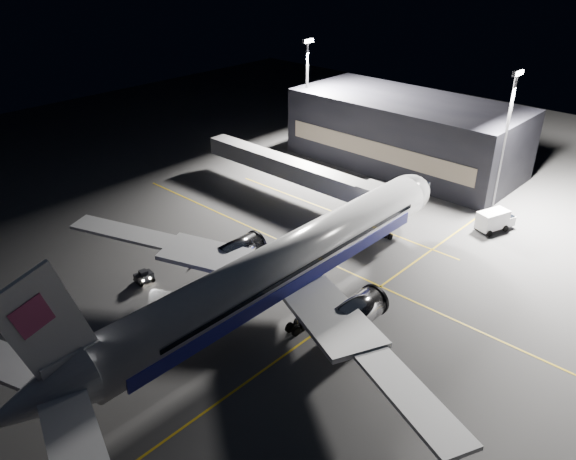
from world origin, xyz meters
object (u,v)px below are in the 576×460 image
at_px(floodlight_mast_north, 307,86).
at_px(baggage_tug, 144,277).
at_px(safety_cone_b, 191,265).
at_px(jet_bridge, 298,171).
at_px(airliner, 280,267).
at_px(floodlight_mast_south, 507,129).
at_px(service_truck, 495,220).
at_px(safety_cone_a, 243,298).
at_px(safety_cone_c, 249,295).

distance_m(floodlight_mast_north, baggage_tug, 52.51).
bearing_deg(baggage_tug, safety_cone_b, -6.04).
bearing_deg(jet_bridge, airliner, -141.96).
bearing_deg(safety_cone_b, jet_bridge, 9.40).
bearing_deg(floodlight_mast_south, floodlight_mast_north, 90.00).
relative_size(airliner, safety_cone_b, 92.10).
xyz_separation_m(service_truck, safety_cone_a, (-35.94, 13.45, -1.32)).
relative_size(floodlight_mast_south, safety_cone_b, 31.01).
xyz_separation_m(jet_bridge, safety_cone_a, (-24.99, -14.06, -4.32)).
xyz_separation_m(airliner, safety_cone_c, (-1.03, 4.00, -4.88)).
distance_m(airliner, baggage_tug, 17.75).
height_order(jet_bridge, safety_cone_a, jet_bridge).
distance_m(jet_bridge, safety_cone_b, 25.19).
bearing_deg(floodlight_mast_north, safety_cone_a, -146.94).
distance_m(baggage_tug, safety_cone_c, 13.16).
xyz_separation_m(floodlight_mast_south, safety_cone_c, (-42.11, 10.01, -12.09)).
relative_size(service_truck, baggage_tug, 2.69).
bearing_deg(baggage_tug, floodlight_mast_north, 26.90).
bearing_deg(safety_cone_a, baggage_tug, 115.47).
bearing_deg(floodlight_mast_north, safety_cone_b, -157.06).
distance_m(safety_cone_b, safety_cone_c, 10.01).
bearing_deg(service_truck, safety_cone_c, 177.64).
bearing_deg(airliner, jet_bridge, 38.04).
xyz_separation_m(floodlight_mast_south, safety_cone_b, (-42.50, 20.01, -12.04)).
height_order(floodlight_mast_south, baggage_tug, floodlight_mast_south).
bearing_deg(service_truck, floodlight_mast_north, 98.98).
height_order(floodlight_mast_south, safety_cone_a, floodlight_mast_south).
height_order(airliner, floodlight_mast_south, floodlight_mast_south).
bearing_deg(floodlight_mast_south, baggage_tug, 156.06).
bearing_deg(safety_cone_a, service_truck, -20.53).
bearing_deg(service_truck, floodlight_mast_south, 44.64).
height_order(airliner, service_truck, airliner).
bearing_deg(safety_cone_b, floodlight_mast_south, -25.22).
bearing_deg(floodlight_mast_south, safety_cone_a, 166.89).
relative_size(service_truck, safety_cone_b, 9.32).
distance_m(service_truck, safety_cone_a, 38.40).
bearing_deg(jet_bridge, service_truck, -68.31).
bearing_deg(airliner, safety_cone_a, 115.63).
distance_m(airliner, safety_cone_b, 14.88).
height_order(jet_bridge, safety_cone_c, jet_bridge).
bearing_deg(airliner, floodlight_mast_north, 37.91).
distance_m(floodlight_mast_north, service_truck, 43.40).
relative_size(floodlight_mast_north, service_truck, 3.33).
bearing_deg(floodlight_mast_north, baggage_tug, -161.23).
xyz_separation_m(airliner, floodlight_mast_south, (41.08, -6.01, 7.21)).
xyz_separation_m(floodlight_mast_south, baggage_tug, (-48.48, 21.52, -11.67)).
xyz_separation_m(floodlight_mast_south, service_truck, (-7.06, -3.44, -10.78)).
height_order(floodlight_mast_north, safety_cone_a, floodlight_mast_north).
distance_m(airliner, jet_bridge, 29.31).
xyz_separation_m(baggage_tug, safety_cone_a, (5.48, -11.51, -0.44)).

